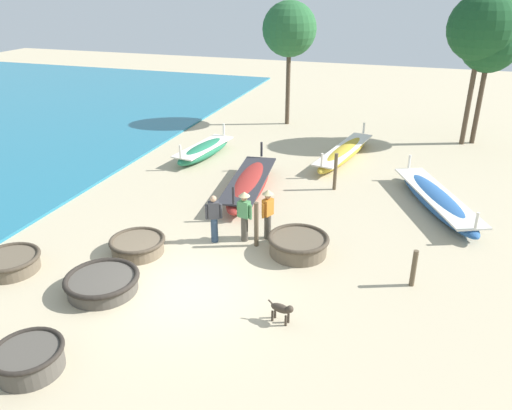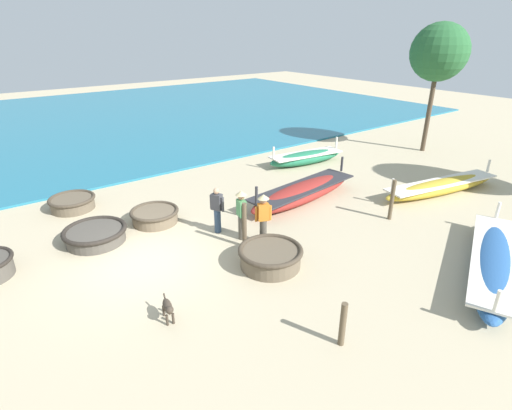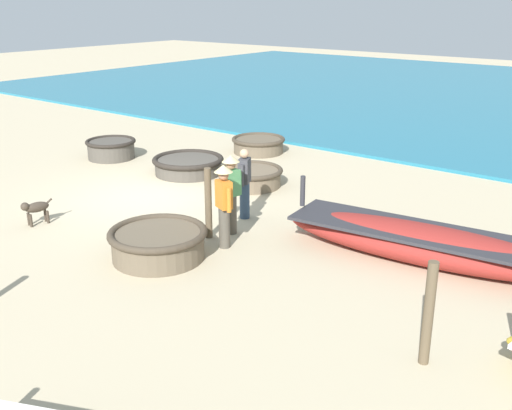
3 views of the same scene
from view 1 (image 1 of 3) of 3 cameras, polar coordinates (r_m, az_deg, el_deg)
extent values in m
plane|color=#BCAD8C|center=(13.64, -8.18, -9.55)|extent=(80.00, 80.00, 0.00)
cylinder|color=brown|center=(15.49, -13.36, -4.63)|extent=(1.55, 1.55, 0.42)
torus|color=#42382B|center=(15.39, -13.44, -3.95)|extent=(1.68, 1.68, 0.12)
cylinder|color=brown|center=(15.82, -26.23, -6.04)|extent=(1.55, 1.55, 0.42)
torus|color=#42382B|center=(15.72, -26.37, -5.38)|extent=(1.67, 1.67, 0.12)
cylinder|color=brown|center=(15.07, 4.84, -4.67)|extent=(1.72, 1.72, 0.51)
torus|color=#42382B|center=(14.95, 4.88, -3.82)|extent=(1.86, 1.86, 0.14)
cylinder|color=#4C473F|center=(13.95, -17.13, -8.67)|extent=(1.83, 1.83, 0.40)
torus|color=#28231E|center=(13.84, -17.23, -7.97)|extent=(1.97, 1.97, 0.15)
cylinder|color=#4C473F|center=(11.97, -24.48, -15.83)|extent=(1.39, 1.39, 0.52)
torus|color=#28231E|center=(11.82, -24.70, -14.86)|extent=(1.50, 1.50, 0.11)
ellipsoid|color=#285693|center=(19.08, 19.91, 0.53)|extent=(3.40, 5.85, 0.60)
cube|color=silver|center=(19.01, 19.99, 1.06)|extent=(3.25, 5.43, 0.06)
cylinder|color=silver|center=(21.20, 17.13, 4.79)|extent=(0.10, 0.10, 0.54)
cylinder|color=silver|center=(16.71, 23.92, -1.63)|extent=(0.10, 0.10, 0.54)
ellipsoid|color=maroon|center=(19.20, -0.78, 2.37)|extent=(1.85, 5.56, 0.69)
cube|color=#2D2D33|center=(19.11, -0.78, 2.99)|extent=(1.84, 5.13, 0.06)
cylinder|color=#2D2D33|center=(21.30, 0.64, 6.39)|extent=(0.10, 0.10, 0.62)
cylinder|color=#2D2D33|center=(16.71, -2.60, 1.13)|extent=(0.10, 0.10, 0.62)
ellipsoid|color=#237551|center=(23.27, -5.96, 6.18)|extent=(1.55, 4.22, 0.62)
cube|color=silver|center=(23.21, -5.99, 6.65)|extent=(1.55, 3.90, 0.06)
cylinder|color=silver|center=(24.67, -3.71, 8.65)|extent=(0.10, 0.10, 0.56)
cylinder|color=silver|center=(21.60, -8.65, 6.09)|extent=(0.10, 0.10, 0.56)
ellipsoid|color=gold|center=(23.23, 10.03, 5.86)|extent=(2.03, 5.93, 0.59)
cube|color=silver|center=(23.17, 10.06, 6.31)|extent=(1.97, 5.48, 0.06)
cylinder|color=silver|center=(25.54, 12.22, 8.59)|extent=(0.10, 0.10, 0.53)
cylinder|color=silver|center=(20.66, 7.55, 5.17)|extent=(0.10, 0.10, 0.53)
cylinder|color=#4C473D|center=(15.67, -1.31, -2.73)|extent=(0.22, 0.22, 0.82)
cube|color=#4C8E56|center=(15.37, -1.34, -0.47)|extent=(0.38, 0.28, 0.54)
sphere|color=#A37556|center=(15.21, -1.35, 0.82)|extent=(0.20, 0.20, 0.20)
cylinder|color=#4C8E56|center=(15.49, -2.03, -0.47)|extent=(0.09, 0.09, 0.48)
cylinder|color=#4C8E56|center=(15.29, -0.63, -0.81)|extent=(0.09, 0.09, 0.48)
cone|color=#D1BC84|center=(15.16, -1.36, 1.27)|extent=(0.36, 0.36, 0.14)
cylinder|color=#4C473D|center=(15.80, 1.34, -2.48)|extent=(0.22, 0.22, 0.82)
cube|color=orange|center=(15.50, 1.36, -0.24)|extent=(0.34, 0.40, 0.54)
sphere|color=#A37556|center=(15.35, 1.37, 1.05)|extent=(0.20, 0.20, 0.20)
cylinder|color=orange|center=(15.37, 0.83, -0.67)|extent=(0.09, 0.09, 0.48)
cylinder|color=orange|center=(15.68, 1.87, -0.15)|extent=(0.09, 0.09, 0.48)
cone|color=#D1BC84|center=(15.30, 1.38, 1.50)|extent=(0.36, 0.36, 0.14)
cylinder|color=#2D425B|center=(15.66, -4.77, -2.84)|extent=(0.22, 0.22, 0.82)
cube|color=#3D3D42|center=(15.36, -4.86, -0.58)|extent=(0.40, 0.34, 0.54)
sphere|color=tan|center=(15.20, -4.91, 0.71)|extent=(0.20, 0.20, 0.20)
cylinder|color=#3D3D42|center=(15.38, -4.03, -0.71)|extent=(0.09, 0.09, 0.48)
cylinder|color=#3D3D42|center=(15.37, -5.67, -0.79)|extent=(0.09, 0.09, 0.48)
ellipsoid|color=#3D3328|center=(12.18, 2.83, -11.70)|extent=(0.55, 0.31, 0.22)
sphere|color=#3D3328|center=(12.05, 3.89, -11.79)|extent=(0.18, 0.18, 0.18)
cylinder|color=#3D3328|center=(12.24, 1.79, -11.13)|extent=(0.21, 0.08, 0.16)
cylinder|color=#3D3328|center=(12.31, 3.73, -12.72)|extent=(0.06, 0.06, 0.28)
cylinder|color=#3D3328|center=(12.22, 3.42, -13.07)|extent=(0.06, 0.06, 0.28)
cylinder|color=#3D3328|center=(12.45, 2.20, -12.22)|extent=(0.06, 0.06, 0.28)
cylinder|color=#3D3328|center=(12.35, 1.88, -12.56)|extent=(0.06, 0.06, 0.28)
cylinder|color=brown|center=(19.60, 9.06, 3.78)|extent=(0.14, 0.14, 1.48)
cylinder|color=brown|center=(15.21, 0.04, -2.24)|extent=(0.14, 0.14, 1.47)
cylinder|color=brown|center=(14.04, 17.59, -6.91)|extent=(0.14, 0.14, 1.07)
cylinder|color=#4C3D2D|center=(28.43, 3.67, 13.27)|extent=(0.24, 0.24, 4.12)
sphere|color=#286033|center=(28.00, 3.85, 19.44)|extent=(2.88, 2.88, 2.88)
cylinder|color=#4C3D2D|center=(26.70, 23.19, 11.00)|extent=(0.24, 0.24, 4.44)
sphere|color=#194723|center=(26.23, 24.43, 18.00)|extent=(3.11, 3.11, 3.11)
cylinder|color=#4C3D2D|center=(27.12, 24.11, 10.42)|extent=(0.24, 0.24, 3.88)
sphere|color=#194723|center=(26.67, 25.20, 16.41)|extent=(2.72, 2.72, 2.72)
camera|label=2|loc=(8.27, 52.48, 5.61)|focal=28.00mm
camera|label=3|loc=(21.26, 29.96, 13.45)|focal=42.00mm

